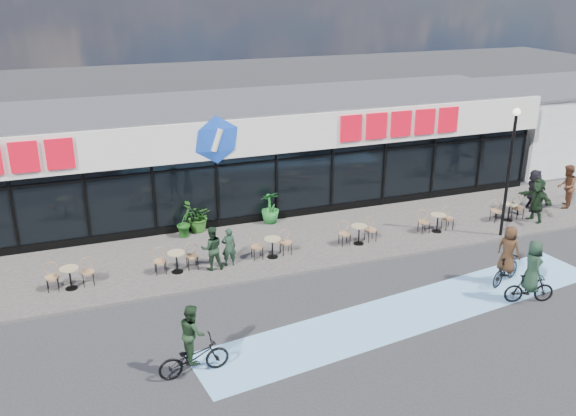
{
  "coord_description": "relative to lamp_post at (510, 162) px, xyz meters",
  "views": [
    {
      "loc": [
        -5.26,
        -15.53,
        9.58
      ],
      "look_at": [
        1.73,
        3.5,
        1.92
      ],
      "focal_mm": 38.0,
      "sensor_mm": 36.0,
      "label": 1
    }
  ],
  "objects": [
    {
      "name": "ground",
      "position": [
        -10.22,
        -2.3,
        -3.1
      ],
      "size": [
        120.0,
        120.0,
        0.0
      ],
      "primitive_type": "plane",
      "color": "#28282B",
      "rests_on": "ground"
    },
    {
      "name": "bistro_set_6",
      "position": [
        -2.17,
        1.26,
        -2.55
      ],
      "size": [
        1.54,
        0.62,
        0.9
      ],
      "color": "tan",
      "rests_on": "sidewalk"
    },
    {
      "name": "potted_plant_right",
      "position": [
        -8.1,
        4.39,
        -2.33
      ],
      "size": [
        0.85,
        0.85,
        1.34
      ],
      "primitive_type": "imported",
      "rotation": [
        0.0,
        0.0,
        3.29
      ],
      "color": "#1E6A28",
      "rests_on": "sidewalk"
    },
    {
      "name": "potted_plant_left",
      "position": [
        -11.7,
        4.18,
        -2.43
      ],
      "size": [
        0.81,
        0.81,
        1.15
      ],
      "primitive_type": "imported",
      "rotation": [
        0.0,
        0.0,
        0.76
      ],
      "color": "#1D5919",
      "rests_on": "sidewalk"
    },
    {
      "name": "bistro_set_7",
      "position": [
        1.29,
        1.26,
        -2.55
      ],
      "size": [
        1.54,
        0.62,
        0.9
      ],
      "color": "tan",
      "rests_on": "sidewalk"
    },
    {
      "name": "bike_lane",
      "position": [
        -6.22,
        -3.8,
        -3.1
      ],
      "size": [
        14.17,
        4.13,
        0.01
      ],
      "primitive_type": "cube",
      "rotation": [
        0.0,
        0.0,
        0.14
      ],
      "color": "#7BB6E8",
      "rests_on": "ground"
    },
    {
      "name": "patron_right",
      "position": [
        -11.36,
        0.99,
        -2.21
      ],
      "size": [
        0.8,
        0.64,
        1.58
      ],
      "primitive_type": "imported",
      "rotation": [
        0.0,
        0.0,
        3.08
      ],
      "color": "black",
      "rests_on": "sidewalk"
    },
    {
      "name": "pedestrian_b",
      "position": [
        3.04,
        1.81,
        -2.08
      ],
      "size": [
        1.14,
        1.79,
        1.84
      ],
      "primitive_type": "imported",
      "rotation": [
        0.0,
        0.0,
        1.19
      ],
      "color": "black",
      "rests_on": "sidewalk"
    },
    {
      "name": "potted_plant_mid",
      "position": [
        -11.11,
        4.44,
        -2.37
      ],
      "size": [
        1.4,
        1.47,
        1.27
      ],
      "primitive_type": "imported",
      "rotation": [
        0.0,
        0.0,
        4.24
      ],
      "color": "#28611B",
      "rests_on": "sidewalk"
    },
    {
      "name": "bistro_set_2",
      "position": [
        -16.03,
        1.26,
        -2.55
      ],
      "size": [
        1.54,
        0.62,
        0.9
      ],
      "color": "tan",
      "rests_on": "sidewalk"
    },
    {
      "name": "sidewalk",
      "position": [
        -10.22,
        2.2,
        -3.05
      ],
      "size": [
        44.0,
        5.0,
        0.1
      ],
      "primitive_type": "cube",
      "color": "#635C58",
      "rests_on": "ground"
    },
    {
      "name": "bistro_set_4",
      "position": [
        -9.1,
        1.26,
        -2.55
      ],
      "size": [
        1.54,
        0.62,
        0.9
      ],
      "color": "tan",
      "rests_on": "sidewalk"
    },
    {
      "name": "pedestrian_a",
      "position": [
        2.3,
        0.76,
        -2.08
      ],
      "size": [
        0.71,
        1.76,
        1.84
      ],
      "primitive_type": "imported",
      "rotation": [
        0.0,
        0.0,
        -1.47
      ],
      "color": "black",
      "rests_on": "sidewalk"
    },
    {
      "name": "bistro_set_5",
      "position": [
        -5.63,
        1.26,
        -2.55
      ],
      "size": [
        1.54,
        0.62,
        0.9
      ],
      "color": "tan",
      "rests_on": "sidewalk"
    },
    {
      "name": "pedestrian_c",
      "position": [
        4.62,
        1.61,
        -2.04
      ],
      "size": [
        1.19,
        1.16,
        1.93
      ],
      "primitive_type": "imported",
      "rotation": [
        0.0,
        0.0,
        3.83
      ],
      "color": "#502E1C",
      "rests_on": "sidewalk"
    },
    {
      "name": "neighbour_building",
      "position": [
        10.28,
        8.7,
        -1.04
      ],
      "size": [
        9.2,
        7.2,
        4.11
      ],
      "color": "silver",
      "rests_on": "ground"
    },
    {
      "name": "patron_left",
      "position": [
        -10.74,
        1.06,
        -2.3
      ],
      "size": [
        0.53,
        0.37,
        1.41
      ],
      "primitive_type": "imported",
      "rotation": [
        0.0,
        0.0,
        3.08
      ],
      "color": "#1C3323",
      "rests_on": "sidewalk"
    },
    {
      "name": "cyclist_c",
      "position": [
        -13.19,
        -4.59,
        -2.34
      ],
      "size": [
        1.9,
        0.79,
        2.0
      ],
      "color": "black",
      "rests_on": "ground"
    },
    {
      "name": "cyclist_b",
      "position": [
        -2.38,
        -3.23,
        -2.27
      ],
      "size": [
        1.7,
        1.1,
        2.04
      ],
      "color": "black",
      "rests_on": "ground"
    },
    {
      "name": "building",
      "position": [
        -10.22,
        7.63,
        -0.76
      ],
      "size": [
        30.6,
        6.57,
        4.75
      ],
      "color": "black",
      "rests_on": "ground"
    },
    {
      "name": "cyclist_a",
      "position": [
        -2.54,
        -4.54,
        -2.22
      ],
      "size": [
        1.64,
        0.92,
        2.1
      ],
      "color": "black",
      "rests_on": "ground"
    },
    {
      "name": "bistro_set_3",
      "position": [
        -12.56,
        1.26,
        -2.55
      ],
      "size": [
        1.54,
        0.62,
        0.9
      ],
      "color": "tan",
      "rests_on": "sidewalk"
    },
    {
      "name": "lamp_post",
      "position": [
        0.0,
        0.0,
        0.0
      ],
      "size": [
        0.28,
        0.28,
        5.04
      ],
      "color": "black",
      "rests_on": "sidewalk"
    }
  ]
}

